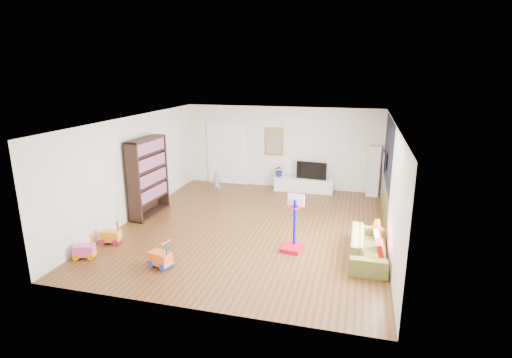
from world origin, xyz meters
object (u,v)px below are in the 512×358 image
(bookshelf, at_px, (148,177))
(sofa, at_px, (368,246))
(media_console, at_px, (304,185))
(basketball_hoop, at_px, (293,223))

(bookshelf, bearing_deg, sofa, -9.74)
(media_console, bearing_deg, sofa, -65.54)
(sofa, bearing_deg, basketball_hoop, 90.13)
(media_console, bearing_deg, bookshelf, -139.12)
(bookshelf, height_order, basketball_hoop, bookshelf)
(media_console, distance_m, bookshelf, 5.04)
(media_console, xyz_separation_m, sofa, (2.01, -4.47, 0.05))
(basketball_hoop, bearing_deg, sofa, 7.84)
(media_console, height_order, bookshelf, bookshelf)
(media_console, xyz_separation_m, bookshelf, (-3.77, -3.23, 0.84))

